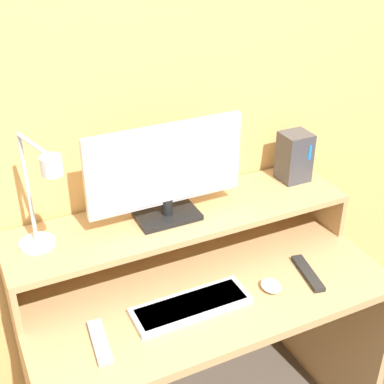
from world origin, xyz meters
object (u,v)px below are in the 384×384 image
at_px(monitor, 166,171).
at_px(desk_lamp, 41,200).
at_px(mouse, 271,286).
at_px(keyboard, 191,306).
at_px(remote_control, 100,342).
at_px(router_dock, 294,157).
at_px(remote_secondary, 308,273).

xyz_separation_m(monitor, desk_lamp, (-0.39, -0.05, 0.02)).
bearing_deg(mouse, keyboard, 173.84).
bearing_deg(remote_control, monitor, 40.03).
xyz_separation_m(router_dock, mouse, (-0.29, -0.33, -0.25)).
xyz_separation_m(monitor, keyboard, (-0.04, -0.25, -0.33)).
distance_m(router_dock, mouse, 0.51).
distance_m(router_dock, keyboard, 0.68).
relative_size(monitor, remote_control, 3.00).
bearing_deg(remote_control, router_dock, 20.72).
bearing_deg(desk_lamp, monitor, 7.12).
bearing_deg(desk_lamp, router_dock, 5.98).
distance_m(mouse, remote_secondary, 0.15).
distance_m(monitor, remote_control, 0.54).
height_order(keyboard, mouse, mouse).
relative_size(desk_lamp, router_dock, 2.02).
bearing_deg(monitor, desk_lamp, -172.88).
height_order(desk_lamp, remote_control, desk_lamp).
distance_m(monitor, router_dock, 0.53).
xyz_separation_m(desk_lamp, mouse, (0.62, -0.23, -0.35)).
relative_size(monitor, remote_secondary, 2.76).
distance_m(desk_lamp, remote_secondary, 0.88).
bearing_deg(router_dock, desk_lamp, -174.02).
distance_m(desk_lamp, mouse, 0.75).
xyz_separation_m(remote_control, remote_secondary, (0.70, -0.00, 0.00)).
bearing_deg(remote_secondary, monitor, 143.85).
distance_m(monitor, keyboard, 0.42).
height_order(mouse, remote_control, mouse).
relative_size(router_dock, mouse, 2.37).
bearing_deg(desk_lamp, keyboard, -29.83).
bearing_deg(keyboard, monitor, 82.02).
height_order(mouse, remote_secondary, mouse).
bearing_deg(desk_lamp, mouse, -20.55).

